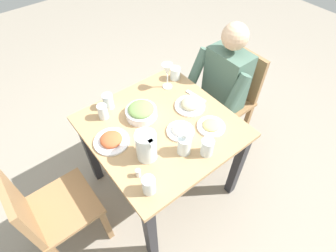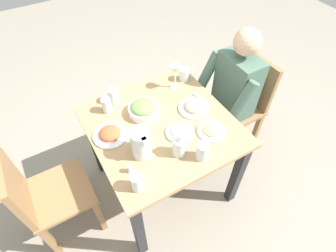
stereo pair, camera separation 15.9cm
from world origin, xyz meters
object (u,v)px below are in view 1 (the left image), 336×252
Objects in this scene: chair_far at (47,211)px; water_glass_far_right at (207,147)px; water_glass_center at (149,185)px; salt_shaker at (138,173)px; plate_beans at (190,105)px; water_pitcher at (146,146)px; plate_rice_curry at (111,140)px; salad_bowl at (141,111)px; water_glass_by_pitcher at (108,101)px; plate_fries at (211,126)px; chair_near at (232,93)px; oil_carafe at (184,146)px; water_glass_near_left at (103,112)px; water_glass_near_right at (175,73)px; plate_yoghurt at (180,130)px; diner_near at (217,90)px; wine_glass at (167,71)px; dining_table at (162,137)px.

chair_far reaches higher than water_glass_far_right.
water_glass_center is 0.96× the size of water_glass_far_right.
plate_beans is at bearing -68.29° from salt_shaker.
water_pitcher is 3.52× the size of salt_shaker.
plate_beans reaches higher than plate_rice_curry.
salad_bowl is 0.24m from water_glass_by_pitcher.
plate_fries is at bearing -117.35° from plate_rice_curry.
oil_carafe reaches higher than chair_near.
plate_fries is at bearing -81.97° from oil_carafe.
plate_fries is 1.73× the size of water_glass_near_left.
water_pitcher reaches higher than water_glass_near_right.
plate_yoghurt is at bearing 3.86° from water_glass_far_right.
water_pitcher is at bearing -107.87° from chair_far.
chair_near is 1.22m from salt_shaker.
oil_carafe is at bearing -95.71° from salt_shaker.
water_glass_near_left is at bearing 77.35° from diner_near.
salt_shaker is (-0.23, 0.58, 0.01)m from plate_beans.
plate_fries is (-0.07, -0.45, -0.08)m from water_pitcher.
water_glass_near_right is 0.82× the size of water_glass_far_right.
plate_fries is (-0.27, -1.06, 0.26)m from chair_far.
plate_fries is at bearing 175.37° from plate_beans.
wine_glass is at bearing -27.60° from plate_yoghurt.
salt_shaker is at bearing -119.02° from chair_far.
chair_near is 1.18m from plate_rice_curry.
diner_near is 0.36m from water_glass_near_right.
chair_far is 1.45m from diner_near.
salt_shaker is at bearing 179.37° from plate_rice_curry.
water_pitcher is 0.50m from plate_beans.
water_pitcher is at bearing 151.00° from salad_bowl.
chair_near is at bearing -115.68° from water_glass_near_right.
plate_rice_curry is 0.63m from wine_glass.
plate_beans is (-0.13, -0.31, -0.02)m from salad_bowl.
chair_far reaches higher than plate_fries.
diner_near is 10.11× the size of water_glass_far_right.
chair_near is 9.17× the size of water_glass_near_right.
water_glass_center is (-0.21, 0.39, 0.04)m from plate_yoghurt.
wine_glass reaches higher than water_glass_center.
water_glass_by_pitcher reaches higher than water_glass_near_left.
plate_yoghurt is 0.89× the size of wine_glass.
plate_beans is 2.20× the size of water_glass_near_right.
water_glass_by_pitcher reaches higher than dining_table.
plate_fries is 1.57× the size of water_glass_far_right.
water_glass_center reaches higher than plate_yoghurt.
plate_yoghurt is 1.06× the size of oil_carafe.
salad_bowl is 0.50m from water_glass_far_right.
chair_near is at bearing -62.47° from plate_fries.
water_pitcher reaches higher than salt_shaker.
oil_carafe is at bearing 112.03° from chair_near.
water_glass_center reaches higher than salad_bowl.
water_glass_near_right is (0.22, 0.25, 0.15)m from diner_near.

